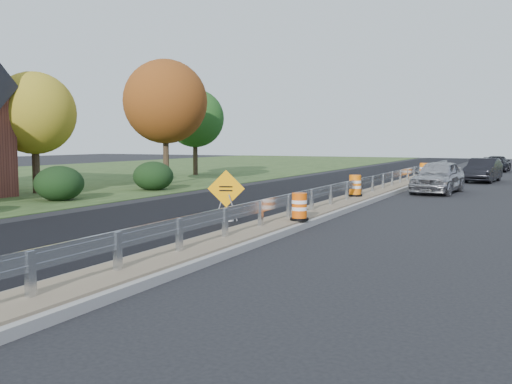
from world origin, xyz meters
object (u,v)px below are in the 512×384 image
at_px(barrel_median_mid, 355,186).
at_px(barrel_median_far, 424,171).
at_px(caution_sign, 226,208).
at_px(barrel_median_near, 299,207).
at_px(car_dark_mid, 483,170).
at_px(car_dark_far, 497,164).
at_px(car_silver, 438,177).

relative_size(barrel_median_mid, barrel_median_far, 0.93).
bearing_deg(caution_sign, barrel_median_near, -28.77).
xyz_separation_m(barrel_median_far, car_dark_mid, (3.27, 1.84, 0.05)).
relative_size(caution_sign, barrel_median_far, 1.71).
bearing_deg(barrel_median_near, car_dark_far, 84.73).
xyz_separation_m(barrel_median_mid, barrel_median_far, (0.62, 12.85, 0.03)).
bearing_deg(car_dark_mid, barrel_median_near, -91.75).
relative_size(car_dark_mid, car_dark_far, 0.99).
relative_size(caution_sign, car_silver, 0.35).
bearing_deg(car_silver, car_dark_mid, 86.17).
xyz_separation_m(car_silver, car_dark_mid, (1.36, 8.97, -0.07)).
height_order(caution_sign, barrel_median_near, caution_sign).
bearing_deg(car_dark_mid, car_silver, -92.13).
relative_size(barrel_median_mid, car_dark_mid, 0.20).
relative_size(car_silver, car_dark_far, 1.05).
relative_size(caution_sign, barrel_median_near, 2.03).
height_order(barrel_median_far, car_dark_far, car_dark_far).
xyz_separation_m(caution_sign, car_dark_mid, (5.92, 22.25, 0.32)).
bearing_deg(barrel_median_near, car_dark_mid, 81.74).
bearing_deg(caution_sign, car_silver, 48.81).
bearing_deg(barrel_median_far, caution_sign, -97.38).
xyz_separation_m(car_silver, car_dark_far, (1.40, 22.38, -0.15)).
bearing_deg(car_silver, caution_sign, -104.12).
xyz_separation_m(barrel_median_near, car_silver, (1.91, 13.59, 0.19)).
distance_m(barrel_median_mid, barrel_median_far, 12.86).
height_order(barrel_median_mid, car_dark_mid, car_dark_mid).
distance_m(caution_sign, barrel_median_near, 2.67).
bearing_deg(caution_sign, car_dark_mid, 52.85).
xyz_separation_m(barrel_median_far, car_dark_far, (3.32, 15.25, -0.04)).
height_order(caution_sign, barrel_median_mid, caution_sign).
height_order(caution_sign, car_dark_far, caution_sign).
bearing_deg(car_dark_far, barrel_median_near, 87.78).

